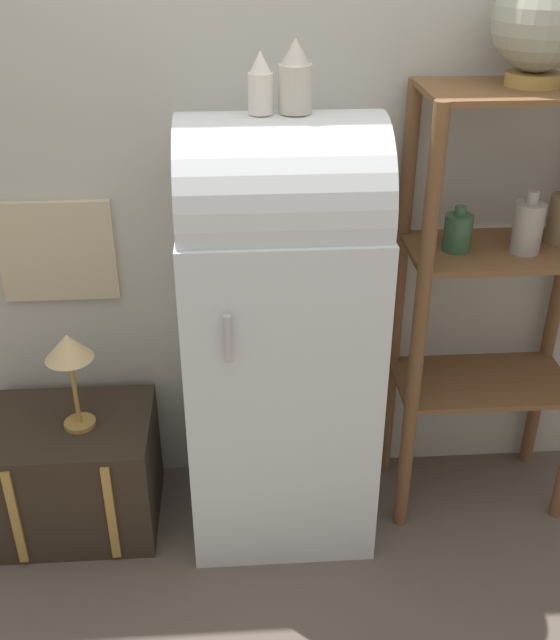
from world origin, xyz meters
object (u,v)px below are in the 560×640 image
(refrigerator, at_px, (280,332))
(desk_lamp, at_px, (69,354))
(vase_left, at_px, (260,85))
(suitcase_trunk, at_px, (75,472))
(globe, at_px, (542,22))
(vase_center, at_px, (295,78))

(refrigerator, distance_m, desk_lamp, 0.71)
(vase_left, relative_size, desk_lamp, 0.48)
(suitcase_trunk, bearing_deg, globe, 2.78)
(suitcase_trunk, distance_m, vase_center, 1.61)
(vase_left, bearing_deg, refrigerator, 8.23)
(suitcase_trunk, height_order, desk_lamp, desk_lamp)
(refrigerator, height_order, desk_lamp, refrigerator)
(refrigerator, relative_size, vase_left, 8.73)
(refrigerator, height_order, globe, globe)
(vase_left, height_order, vase_center, vase_center)
(globe, bearing_deg, refrigerator, -173.78)
(refrigerator, relative_size, desk_lamp, 4.16)
(globe, xyz_separation_m, vase_center, (-0.73, -0.08, -0.13))
(vase_left, bearing_deg, desk_lamp, 179.88)
(refrigerator, xyz_separation_m, vase_center, (0.04, -0.00, 0.83))
(vase_center, bearing_deg, desk_lamp, -179.51)
(refrigerator, height_order, suitcase_trunk, refrigerator)
(suitcase_trunk, relative_size, vase_center, 2.85)
(suitcase_trunk, distance_m, desk_lamp, 0.52)
(suitcase_trunk, bearing_deg, vase_center, -0.73)
(desk_lamp, bearing_deg, vase_center, 0.49)
(refrigerator, bearing_deg, vase_left, -171.77)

